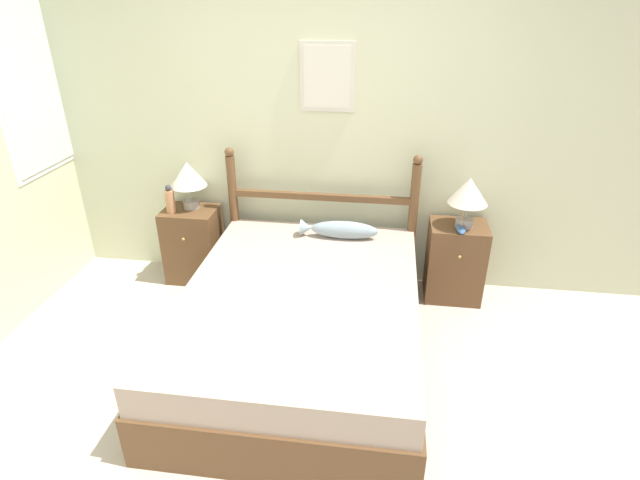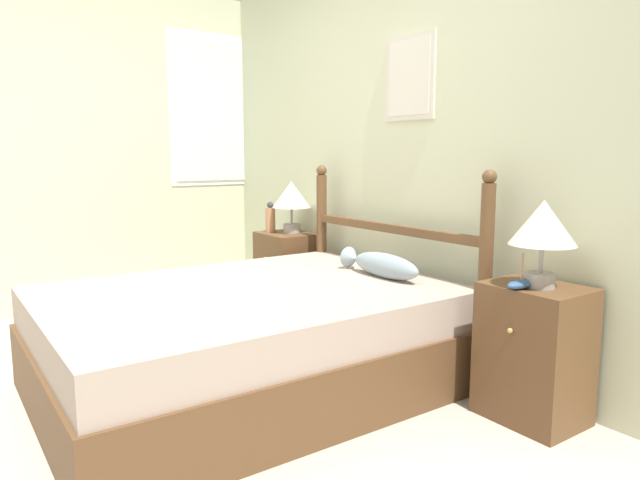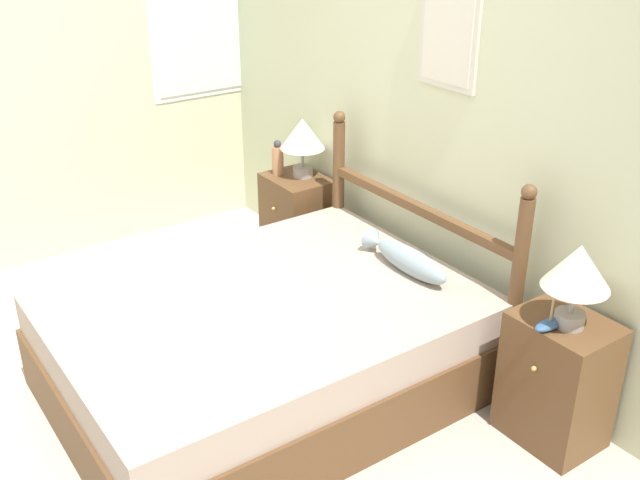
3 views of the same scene
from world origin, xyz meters
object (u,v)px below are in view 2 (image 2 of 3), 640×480
model_boat (521,284)px  fish_pillow (381,264)px  table_lamp_left (291,197)px  nightstand_right (534,353)px  nightstand_left (287,274)px  table_lamp_right (543,226)px  bottle (270,218)px  bed (248,339)px

model_boat → fish_pillow: size_ratio=0.29×
table_lamp_left → nightstand_right: bearing=-1.2°
nightstand_left → table_lamp_right: size_ratio=1.63×
table_lamp_right → fish_pillow: (-0.93, -0.12, -0.30)m
model_boat → nightstand_right: bearing=86.1°
nightstand_left → nightstand_right: (2.15, 0.00, 0.00)m
table_lamp_right → fish_pillow: size_ratio=0.65×
bottle → nightstand_right: bearing=1.7°
nightstand_left → bottle: (-0.12, -0.07, 0.42)m
table_lamp_left → bottle: size_ratio=1.67×
model_boat → nightstand_left: bearing=177.1°
nightstand_right → bottle: bottle is taller
bed → model_boat: bearing=36.5°
nightstand_right → model_boat: bearing=-93.9°
nightstand_left → table_lamp_right: bearing=-0.7°
nightstand_left → bottle: bottle is taller
model_boat → fish_pillow: model_boat is taller
bed → bottle: bearing=145.1°
table_lamp_left → bed: bearing=-41.5°
bottle → model_boat: (2.26, -0.04, -0.08)m
table_lamp_right → fish_pillow: 0.99m
table_lamp_left → fish_pillow: 1.29m
bed → model_boat: size_ratio=11.68×
bed → nightstand_right: bearing=40.0°
nightstand_right → fish_pillow: 0.96m
fish_pillow → table_lamp_right: bearing=7.0°
bottle → model_boat: bearing=-1.1°
bed → bottle: bottle is taller
nightstand_right → bottle: (-2.27, -0.07, 0.42)m
bed → table_lamp_right: bearing=38.5°
bed → nightstand_left: 1.40m
bottle → fish_pillow: size_ratio=0.39×
nightstand_right → nightstand_left: bearing=180.0°
table_lamp_left → fish_pillow: bearing=-8.5°
nightstand_left → table_lamp_left: bearing=81.9°
bed → nightstand_left: bearing=140.0°
table_lamp_right → fish_pillow: table_lamp_right is taller
bed → table_lamp_right: 1.55m
fish_pillow → bed: bearing=-102.4°
nightstand_left → nightstand_right: same height
bed → model_boat: 1.39m
bed → fish_pillow: bearing=77.6°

